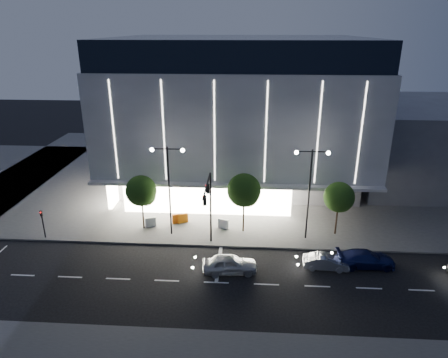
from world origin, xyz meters
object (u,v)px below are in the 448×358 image
barrier_a (178,219)px  traffic_mast (209,200)px  tree_right (339,199)px  barrier_b (150,222)px  car_third (366,259)px  barrier_c (183,218)px  tree_left (142,192)px  tree_mid (244,192)px  barrier_d (223,224)px  car_lead (230,264)px  street_lamp_east (310,181)px  street_lamp_west (169,178)px  car_second (326,262)px  ped_signal_far (43,221)px

barrier_a → traffic_mast: bearing=-74.3°
tree_right → barrier_b: size_ratio=5.01×
car_third → barrier_c: (-16.77, 6.75, -0.06)m
tree_left → barrier_a: size_ratio=5.20×
tree_mid → tree_right: size_ratio=1.12×
barrier_a → barrier_d: bearing=-31.6°
car_lead → barrier_b: (-8.39, 7.32, -0.13)m
street_lamp_east → barrier_a: 14.03m
street_lamp_west → tree_mid: size_ratio=1.46×
traffic_mast → tree_right: bearing=17.0°
tree_mid → traffic_mast: bearing=-129.4°
traffic_mast → barrier_d: traffic_mast is taller
barrier_c → barrier_d: size_ratio=1.00×
street_lamp_west → car_second: 15.80m
barrier_c → traffic_mast: bearing=-82.1°
barrier_b → street_lamp_west: bearing=-48.9°
traffic_mast → barrier_b: bearing=147.9°
traffic_mast → barrier_c: size_ratio=6.43×
ped_signal_far → barrier_b: (9.61, 2.84, -1.24)m
barrier_a → barrier_d: (4.79, -0.83, 0.00)m
tree_right → car_lead: tree_right is taller
tree_left → car_third: bearing=-14.7°
street_lamp_east → barrier_a: street_lamp_east is taller
barrier_d → car_lead: bearing=-62.9°
ped_signal_far → tree_left: bearing=15.6°
car_lead → barrier_b: 11.14m
street_lamp_west → barrier_c: street_lamp_west is taller
barrier_b → tree_right: bearing=-20.6°
street_lamp_east → tree_mid: size_ratio=1.46×
street_lamp_west → street_lamp_east: (13.00, 0.00, 0.00)m
barrier_a → tree_left: bearing=179.7°
car_second → barrier_c: 15.20m
barrier_c → barrier_d: 4.38m
car_lead → barrier_d: 7.50m
barrier_b → barrier_c: 3.30m
barrier_b → barrier_d: bearing=-18.8°
car_second → car_third: 3.51m
car_third → traffic_mast: bearing=80.2°
barrier_d → ped_signal_far: bearing=-150.7°
street_lamp_west → tree_mid: 7.28m
ped_signal_far → car_second: (26.04, -3.41, -1.26)m
street_lamp_east → barrier_b: 16.34m
tree_mid → ped_signal_far: bearing=-172.4°
ped_signal_far → barrier_b: bearing=16.5°
traffic_mast → barrier_b: (-6.39, 4.00, -4.38)m
street_lamp_west → car_third: street_lamp_west is taller
car_lead → traffic_mast: bearing=25.1°
barrier_d → tree_mid: bearing=7.6°
street_lamp_east → barrier_a: bearing=169.9°
tree_right → barrier_d: 11.50m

